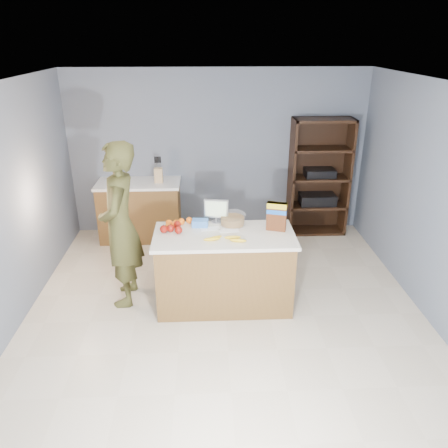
{
  "coord_description": "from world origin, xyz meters",
  "views": [
    {
      "loc": [
        -0.2,
        -4.06,
        2.92
      ],
      "look_at": [
        0.0,
        0.35,
        1.0
      ],
      "focal_mm": 35.0,
      "sensor_mm": 36.0,
      "label": 1
    }
  ],
  "objects_px": {
    "counter_peninsula": "(224,272)",
    "cereal_box": "(277,214)",
    "person": "(120,226)",
    "tv": "(216,210)",
    "shelving_unit": "(318,179)"
  },
  "relations": [
    {
      "from": "shelving_unit",
      "to": "cereal_box",
      "type": "height_order",
      "value": "shelving_unit"
    },
    {
      "from": "tv",
      "to": "cereal_box",
      "type": "height_order",
      "value": "cereal_box"
    },
    {
      "from": "tv",
      "to": "cereal_box",
      "type": "xyz_separation_m",
      "value": [
        0.66,
        -0.25,
        0.03
      ]
    },
    {
      "from": "shelving_unit",
      "to": "cereal_box",
      "type": "distance_m",
      "value": 2.2
    },
    {
      "from": "person",
      "to": "cereal_box",
      "type": "height_order",
      "value": "person"
    },
    {
      "from": "tv",
      "to": "counter_peninsula",
      "type": "bearing_deg",
      "value": -76.91
    },
    {
      "from": "shelving_unit",
      "to": "person",
      "type": "bearing_deg",
      "value": -145.11
    },
    {
      "from": "shelving_unit",
      "to": "person",
      "type": "distance_m",
      "value": 3.3
    },
    {
      "from": "counter_peninsula",
      "to": "tv",
      "type": "distance_m",
      "value": 0.73
    },
    {
      "from": "counter_peninsula",
      "to": "tv",
      "type": "bearing_deg",
      "value": 103.09
    },
    {
      "from": "counter_peninsula",
      "to": "cereal_box",
      "type": "distance_m",
      "value": 0.9
    },
    {
      "from": "cereal_box",
      "to": "counter_peninsula",
      "type": "bearing_deg",
      "value": -171.9
    },
    {
      "from": "person",
      "to": "cereal_box",
      "type": "bearing_deg",
      "value": 85.6
    },
    {
      "from": "person",
      "to": "cereal_box",
      "type": "distance_m",
      "value": 1.75
    },
    {
      "from": "person",
      "to": "cereal_box",
      "type": "xyz_separation_m",
      "value": [
        1.74,
        -0.08,
        0.14
      ]
    }
  ]
}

